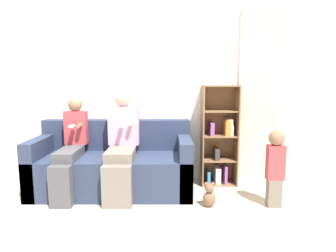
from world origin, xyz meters
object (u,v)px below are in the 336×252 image
at_px(bookshelf, 220,139).
at_px(couch, 114,167).
at_px(child_seated, 70,147).
at_px(toddler_standing, 276,164).
at_px(teddy_bear, 209,195).
at_px(adult_seated, 122,141).

bearing_deg(bookshelf, couch, -168.06).
height_order(child_seated, bookshelf, bookshelf).
bearing_deg(toddler_standing, bookshelf, 121.68).
distance_m(couch, child_seated, 0.58).
xyz_separation_m(couch, teddy_bear, (1.13, -0.50, -0.17)).
bearing_deg(child_seated, bookshelf, 13.11).
height_order(toddler_standing, bookshelf, bookshelf).
bearing_deg(couch, child_seated, -163.68).
bearing_deg(toddler_standing, child_seated, 171.65).
bearing_deg(couch, adult_seated, -40.55).
distance_m(bookshelf, teddy_bear, 0.94).
height_order(toddler_standing, teddy_bear, toddler_standing).
height_order(couch, adult_seated, adult_seated).
bearing_deg(teddy_bear, toddler_standing, 1.15).
height_order(adult_seated, toddler_standing, adult_seated).
relative_size(adult_seated, toddler_standing, 1.49).
height_order(couch, teddy_bear, couch).
distance_m(adult_seated, teddy_bear, 1.20).
relative_size(toddler_standing, teddy_bear, 3.03).
height_order(adult_seated, child_seated, adult_seated).
xyz_separation_m(adult_seated, teddy_bear, (1.00, -0.39, -0.53)).
xyz_separation_m(toddler_standing, bookshelf, (-0.48, 0.77, 0.13)).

